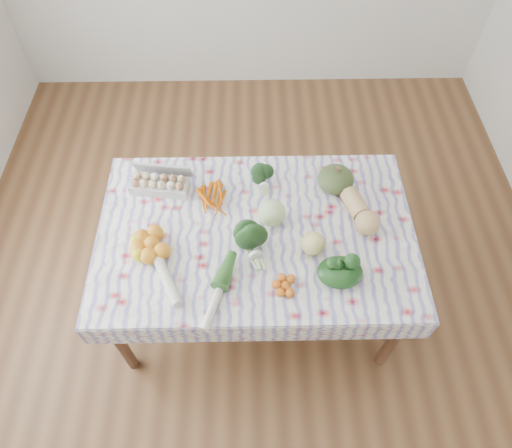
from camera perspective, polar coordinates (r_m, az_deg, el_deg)
name	(u,v)px	position (r m, az deg, el deg)	size (l,w,h in m)	color
ground	(256,296)	(3.04, 0.00, -8.98)	(4.50, 4.50, 0.00)	brown
dining_table	(256,239)	(2.45, 0.00, -1.92)	(1.60, 1.00, 0.75)	brown
tablecloth	(256,231)	(2.38, 0.00, -0.89)	(1.66, 1.06, 0.01)	white
egg_carton	(159,185)	(2.57, -11.98, 4.81)	(0.32, 0.13, 0.09)	#B5B5B0
carrot_bunch	(212,200)	(2.49, -5.50, 2.96)	(0.21, 0.19, 0.04)	#C75601
kale_bunch	(263,177)	(2.53, 0.90, 5.91)	(0.14, 0.12, 0.12)	#1B3C18
kabocha_squash	(336,179)	(2.55, 9.93, 5.54)	(0.20, 0.20, 0.13)	#3E4F26
cabbage	(272,213)	(2.36, 1.97, 1.44)	(0.14, 0.14, 0.14)	#BDD98D
butternut_squash	(361,211)	(2.44, 12.99, 1.62)	(0.13, 0.28, 0.13)	tan
orange_cluster	(152,244)	(2.34, -12.88, -2.45)	(0.27, 0.27, 0.09)	orange
broccoli	(253,244)	(2.26, -0.37, -2.50)	(0.17, 0.17, 0.13)	#1D4118
mandarin_cluster	(286,285)	(2.19, 3.74, -7.63)	(0.15, 0.15, 0.05)	orange
grapefruit	(313,243)	(2.28, 7.15, -2.42)	(0.12, 0.12, 0.12)	#E6D478
spinach_bag	(340,272)	(2.23, 10.44, -5.94)	(0.22, 0.18, 0.10)	#133412
daikon	(165,275)	(2.25, -11.33, -6.24)	(0.05, 0.05, 0.37)	beige
leek	(219,292)	(2.18, -4.68, -8.43)	(0.04, 0.04, 0.40)	silver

